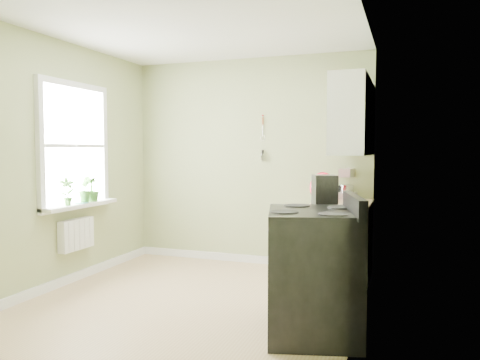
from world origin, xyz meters
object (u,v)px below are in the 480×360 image
(stove, at_px, (313,271))
(stand_mixer, at_px, (348,184))
(kettle, at_px, (334,191))
(coffee_maker, at_px, (324,195))

(stove, distance_m, stand_mixer, 2.15)
(kettle, bearing_deg, coffee_maker, -85.56)
(stove, bearing_deg, kettle, 93.75)
(stove, xyz_separation_m, kettle, (-0.13, 1.97, 0.49))
(stove, height_order, stand_mixer, stand_mixer)
(kettle, bearing_deg, stand_mixer, 34.47)
(stand_mixer, bearing_deg, kettle, -145.53)
(kettle, relative_size, coffee_maker, 0.56)
(kettle, distance_m, coffee_maker, 1.35)
(kettle, height_order, coffee_maker, coffee_maker)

